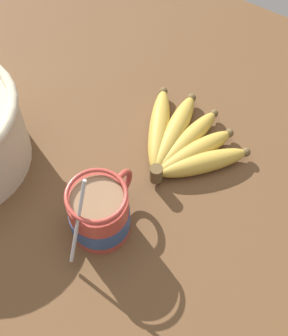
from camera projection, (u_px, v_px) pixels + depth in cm
name	position (u px, v px, depth cm)	size (l,w,h in cm)	color
table	(144.00, 203.00, 73.30)	(102.90, 102.90, 2.92)	brown
coffee_mug	(100.00, 213.00, 65.64)	(15.11, 8.68, 15.45)	#B23D33
banana_bunch	(182.00, 142.00, 75.90)	(18.80, 20.69, 4.00)	brown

